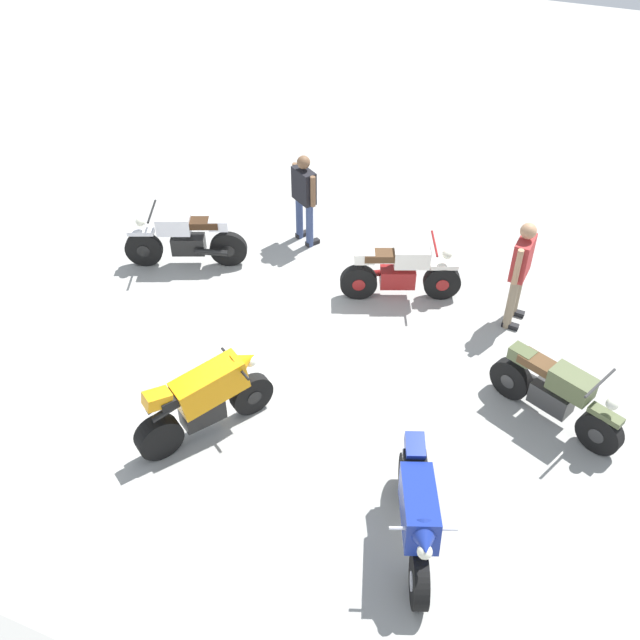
% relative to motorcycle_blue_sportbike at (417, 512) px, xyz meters
% --- Properties ---
extents(ground_plane, '(40.00, 40.00, 0.00)m').
position_rel_motorcycle_blue_sportbike_xyz_m(ground_plane, '(3.01, -1.91, -0.59)').
color(ground_plane, '#9E9E99').
extents(motorcycle_blue_sportbike, '(0.96, 1.89, 1.14)m').
position_rel_motorcycle_blue_sportbike_xyz_m(motorcycle_blue_sportbike, '(0.00, 0.00, 0.00)').
color(motorcycle_blue_sportbike, black).
rests_on(motorcycle_blue_sportbike, ground).
extents(motorcycle_cream_vintage, '(1.87, 0.95, 1.07)m').
position_rel_motorcycle_blue_sportbike_xyz_m(motorcycle_cream_vintage, '(1.54, -4.35, -0.11)').
color(motorcycle_cream_vintage, black).
rests_on(motorcycle_cream_vintage, ground).
extents(motorcycle_orange_sportbike, '(1.24, 1.73, 1.14)m').
position_rel_motorcycle_blue_sportbike_xyz_m(motorcycle_orange_sportbike, '(3.00, -0.62, 0.00)').
color(motorcycle_orange_sportbike, black).
rests_on(motorcycle_orange_sportbike, ground).
extents(motorcycle_silver_cruiser, '(1.98, 0.97, 1.09)m').
position_rel_motorcycle_blue_sportbike_xyz_m(motorcycle_silver_cruiser, '(5.19, -3.83, -0.07)').
color(motorcycle_silver_cruiser, black).
rests_on(motorcycle_silver_cruiser, ground).
extents(motorcycle_olive_vintage, '(1.84, 1.03, 1.07)m').
position_rel_motorcycle_blue_sportbike_xyz_m(motorcycle_olive_vintage, '(-1.16, -2.53, -0.11)').
color(motorcycle_olive_vintage, black).
rests_on(motorcycle_olive_vintage, ground).
extents(person_in_red_shirt, '(0.34, 0.68, 1.78)m').
position_rel_motorcycle_blue_sportbike_xyz_m(person_in_red_shirt, '(-0.27, -4.44, 0.44)').
color(person_in_red_shirt, gray).
rests_on(person_in_red_shirt, ground).
extents(person_in_black_shirt, '(0.59, 0.50, 1.70)m').
position_rel_motorcycle_blue_sportbike_xyz_m(person_in_black_shirt, '(3.61, -5.27, 0.38)').
color(person_in_black_shirt, '#384772').
rests_on(person_in_black_shirt, ground).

